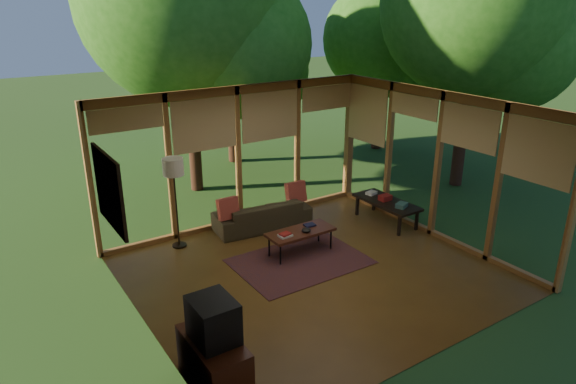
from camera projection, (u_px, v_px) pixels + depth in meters
floor at (314, 273)px, 8.34m from camera, size 5.50×5.50×0.00m
ceiling at (317, 108)px, 7.40m from camera, size 5.50×5.50×0.00m
wall_left at (139, 238)px, 6.45m from camera, size 0.04×5.00×2.70m
wall_front at (444, 259)px, 5.91m from camera, size 5.50×0.04×2.70m
window_wall_back at (238, 157)px, 9.83m from camera, size 5.50×0.12×2.70m
window_wall_right at (438, 166)px, 9.29m from camera, size 0.12×5.00×2.70m
exterior_lawn at (362, 122)px, 18.73m from camera, size 40.00×40.00×0.00m
tree_nw at (184, 0)px, 10.66m from camera, size 4.49×4.49×6.42m
tree_ne at (228, 45)px, 13.21m from camera, size 3.51×3.51×4.85m
tree_se at (474, 4)px, 10.92m from camera, size 4.00×4.00×6.10m
tree_far at (378, 39)px, 14.28m from camera, size 3.12×3.12×4.73m
rug at (300, 261)px, 8.70m from camera, size 2.17×1.54×0.01m
sofa at (262, 215)px, 9.92m from camera, size 1.92×0.93×0.54m
pillow_left at (228, 209)px, 9.39m from camera, size 0.39×0.21×0.41m
pillow_right at (296, 193)px, 10.16m from camera, size 0.41×0.22×0.43m
ct_book_lower at (285, 236)px, 8.63m from camera, size 0.22×0.17×0.03m
ct_book_upper at (285, 234)px, 8.62m from camera, size 0.20×0.17×0.03m
ct_book_side at (310, 225)px, 9.05m from camera, size 0.21×0.16×0.03m
ct_bowl at (306, 230)px, 8.79m from camera, size 0.16×0.16×0.07m
media_cabinet at (214, 362)px, 5.83m from camera, size 0.50×1.00×0.60m
television at (213, 320)px, 5.64m from camera, size 0.45×0.55×0.50m
console_book_a at (402, 205)px, 9.77m from camera, size 0.28×0.24×0.08m
console_book_b at (385, 198)px, 10.12m from camera, size 0.24×0.18×0.11m
console_book_c at (371, 193)px, 10.44m from camera, size 0.24×0.20×0.06m
floor_lamp at (173, 172)px, 8.77m from camera, size 0.36×0.36×1.65m
coffee_table at (301, 232)px, 8.87m from camera, size 1.20×0.50×0.43m
side_console at (387, 203)px, 10.11m from camera, size 0.60×1.40×0.46m
wall_painting at (109, 190)px, 7.50m from camera, size 0.06×1.35×1.15m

